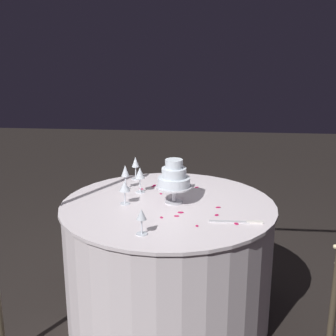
{
  "coord_description": "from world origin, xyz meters",
  "views": [
    {
      "loc": [
        -0.24,
        2.62,
        1.78
      ],
      "look_at": [
        0.0,
        0.0,
        1.01
      ],
      "focal_mm": 49.44,
      "sensor_mm": 36.0,
      "label": 1
    }
  ],
  "objects_px": {
    "wine_glass_0": "(141,216)",
    "tiered_cake": "(174,178)",
    "decorative_arch": "(158,114)",
    "wine_glass_5": "(136,163)",
    "wine_glass_1": "(181,172)",
    "wine_glass_4": "(125,187)",
    "wine_glass_3": "(140,174)",
    "cake_knife": "(239,222)",
    "main_table": "(168,262)",
    "wine_glass_2": "(125,172)"
  },
  "relations": [
    {
      "from": "wine_glass_3",
      "to": "cake_knife",
      "type": "xyz_separation_m",
      "value": [
        -0.62,
        0.45,
        -0.12
      ]
    },
    {
      "from": "tiered_cake",
      "to": "cake_knife",
      "type": "xyz_separation_m",
      "value": [
        -0.38,
        0.28,
        -0.15
      ]
    },
    {
      "from": "decorative_arch",
      "to": "wine_glass_5",
      "type": "relative_size",
      "value": 13.69
    },
    {
      "from": "tiered_cake",
      "to": "wine_glass_1",
      "type": "height_order",
      "value": "tiered_cake"
    },
    {
      "from": "wine_glass_1",
      "to": "wine_glass_3",
      "type": "bearing_deg",
      "value": 11.7
    },
    {
      "from": "wine_glass_4",
      "to": "wine_glass_3",
      "type": "bearing_deg",
      "value": -105.55
    },
    {
      "from": "decorative_arch",
      "to": "wine_glass_2",
      "type": "xyz_separation_m",
      "value": [
        0.31,
        -0.76,
        -0.52
      ]
    },
    {
      "from": "decorative_arch",
      "to": "wine_glass_0",
      "type": "xyz_separation_m",
      "value": [
        0.09,
        -0.04,
        -0.54
      ]
    },
    {
      "from": "wine_glass_5",
      "to": "wine_glass_1",
      "type": "bearing_deg",
      "value": 145.86
    },
    {
      "from": "decorative_arch",
      "to": "wine_glass_4",
      "type": "distance_m",
      "value": 0.76
    },
    {
      "from": "wine_glass_1",
      "to": "cake_knife",
      "type": "distance_m",
      "value": 0.63
    },
    {
      "from": "wine_glass_5",
      "to": "cake_knife",
      "type": "relative_size",
      "value": 0.55
    },
    {
      "from": "wine_glass_4",
      "to": "main_table",
      "type": "bearing_deg",
      "value": -175.21
    },
    {
      "from": "wine_glass_4",
      "to": "cake_knife",
      "type": "distance_m",
      "value": 0.72
    },
    {
      "from": "wine_glass_0",
      "to": "wine_glass_2",
      "type": "distance_m",
      "value": 0.75
    },
    {
      "from": "wine_glass_0",
      "to": "tiered_cake",
      "type": "bearing_deg",
      "value": -105.08
    },
    {
      "from": "tiered_cake",
      "to": "main_table",
      "type": "bearing_deg",
      "value": 38.09
    },
    {
      "from": "decorative_arch",
      "to": "wine_glass_4",
      "type": "relative_size",
      "value": 15.3
    },
    {
      "from": "main_table",
      "to": "wine_glass_2",
      "type": "relative_size",
      "value": 8.06
    },
    {
      "from": "wine_glass_0",
      "to": "wine_glass_4",
      "type": "height_order",
      "value": "wine_glass_4"
    },
    {
      "from": "decorative_arch",
      "to": "cake_knife",
      "type": "height_order",
      "value": "decorative_arch"
    },
    {
      "from": "tiered_cake",
      "to": "wine_glass_5",
      "type": "distance_m",
      "value": 0.55
    },
    {
      "from": "wine_glass_5",
      "to": "wine_glass_3",
      "type": "bearing_deg",
      "value": 104.68
    },
    {
      "from": "wine_glass_3",
      "to": "main_table",
      "type": "bearing_deg",
      "value": 135.26
    },
    {
      "from": "wine_glass_3",
      "to": "wine_glass_5",
      "type": "bearing_deg",
      "value": -75.32
    },
    {
      "from": "main_table",
      "to": "wine_glass_5",
      "type": "relative_size",
      "value": 8.06
    },
    {
      "from": "wine_glass_0",
      "to": "wine_glass_2",
      "type": "relative_size",
      "value": 0.86
    },
    {
      "from": "wine_glass_2",
      "to": "cake_knife",
      "type": "relative_size",
      "value": 0.55
    },
    {
      "from": "wine_glass_3",
      "to": "decorative_arch",
      "type": "bearing_deg",
      "value": 105.98
    },
    {
      "from": "cake_knife",
      "to": "wine_glass_2",
      "type": "bearing_deg",
      "value": -35.49
    },
    {
      "from": "wine_glass_3",
      "to": "wine_glass_4",
      "type": "relative_size",
      "value": 1.16
    },
    {
      "from": "wine_glass_4",
      "to": "cake_knife",
      "type": "bearing_deg",
      "value": 161.28
    },
    {
      "from": "decorative_arch",
      "to": "wine_glass_2",
      "type": "distance_m",
      "value": 0.97
    },
    {
      "from": "main_table",
      "to": "wine_glass_1",
      "type": "relative_size",
      "value": 7.65
    },
    {
      "from": "main_table",
      "to": "wine_glass_4",
      "type": "distance_m",
      "value": 0.56
    },
    {
      "from": "wine_glass_2",
      "to": "wine_glass_5",
      "type": "distance_m",
      "value": 0.22
    },
    {
      "from": "decorative_arch",
      "to": "wine_glass_5",
      "type": "bearing_deg",
      "value": -74.4
    },
    {
      "from": "wine_glass_0",
      "to": "main_table",
      "type": "bearing_deg",
      "value": -101.9
    },
    {
      "from": "wine_glass_0",
      "to": "wine_glass_4",
      "type": "bearing_deg",
      "value": -68.91
    },
    {
      "from": "wine_glass_2",
      "to": "decorative_arch",
      "type": "bearing_deg",
      "value": 111.96
    },
    {
      "from": "main_table",
      "to": "wine_glass_3",
      "type": "bearing_deg",
      "value": -44.74
    },
    {
      "from": "wine_glass_0",
      "to": "wine_glass_3",
      "type": "height_order",
      "value": "wine_glass_3"
    },
    {
      "from": "main_table",
      "to": "wine_glass_3",
      "type": "height_order",
      "value": "wine_glass_3"
    },
    {
      "from": "wine_glass_2",
      "to": "wine_glass_4",
      "type": "bearing_deg",
      "value": 99.34
    },
    {
      "from": "wine_glass_1",
      "to": "wine_glass_4",
      "type": "xyz_separation_m",
      "value": [
        0.32,
        0.27,
        -0.02
      ]
    },
    {
      "from": "wine_glass_1",
      "to": "wine_glass_5",
      "type": "relative_size",
      "value": 1.05
    },
    {
      "from": "wine_glass_1",
      "to": "wine_glass_3",
      "type": "relative_size",
      "value": 1.01
    },
    {
      "from": "wine_glass_3",
      "to": "wine_glass_5",
      "type": "relative_size",
      "value": 1.04
    },
    {
      "from": "wine_glass_1",
      "to": "wine_glass_0",
      "type": "bearing_deg",
      "value": 77.28
    },
    {
      "from": "tiered_cake",
      "to": "cake_knife",
      "type": "distance_m",
      "value": 0.5
    }
  ]
}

